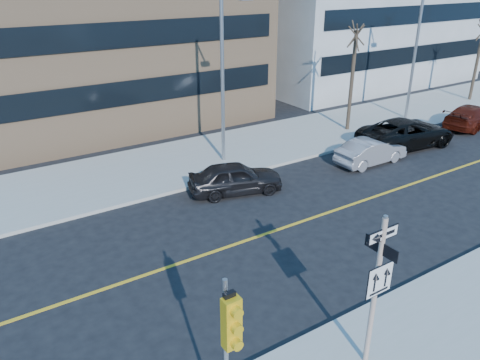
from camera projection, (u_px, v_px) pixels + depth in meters
ground at (300, 309)px, 13.57m from camera, size 120.00×120.00×0.00m
far_sidewalk at (393, 115)px, 31.65m from camera, size 66.00×6.00×0.15m
road_centerline at (440, 174)px, 22.57m from camera, size 40.00×0.14×0.01m
sign_pole at (376, 285)px, 10.64m from camera, size 0.92×0.92×4.06m
traffic_signal at (230, 336)px, 8.31m from camera, size 0.32×0.45×4.00m
parked_car_a at (235, 178)px, 20.45m from camera, size 2.74×4.41×1.40m
parked_car_b at (371, 151)px, 23.62m from camera, size 1.38×3.93×1.29m
parked_car_c at (406, 133)px, 25.88m from camera, size 3.14×5.92×1.58m
parked_car_d at (472, 116)px, 29.17m from camera, size 2.67×5.05×1.40m
streetlight_a at (225, 70)px, 21.86m from camera, size 0.55×2.25×8.00m
streetlight_b at (419, 46)px, 28.78m from camera, size 0.55×2.25×8.00m
street_tree_west at (356, 38)px, 26.42m from camera, size 1.80×1.80×6.35m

